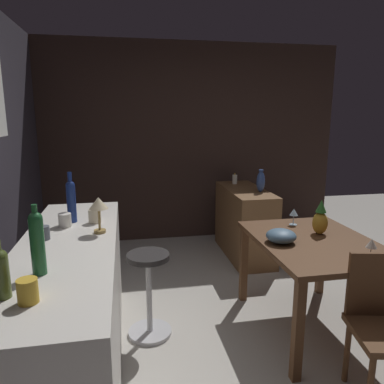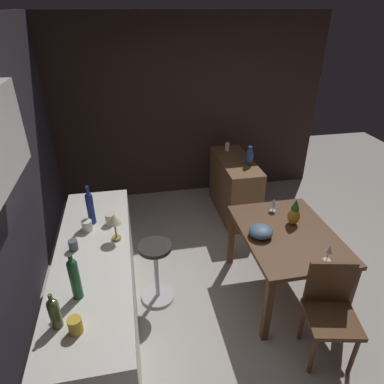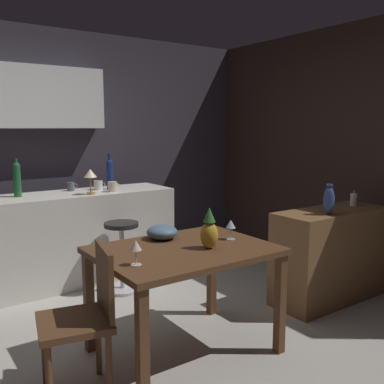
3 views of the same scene
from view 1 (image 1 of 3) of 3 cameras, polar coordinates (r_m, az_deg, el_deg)
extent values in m
plane|color=#B7B2A8|center=(3.02, 11.55, -22.02)|extent=(9.00, 9.00, 0.00)
cube|color=#33231E|center=(4.91, -2.40, 7.62)|extent=(0.10, 4.40, 2.60)
cube|color=#56351E|center=(2.96, 18.76, -7.50)|extent=(1.16, 0.87, 0.04)
cube|color=#56351E|center=(2.53, 16.26, -20.16)|extent=(0.06, 0.06, 0.70)
cube|color=#56351E|center=(3.40, 8.11, -11.10)|extent=(0.06, 0.06, 0.70)
cube|color=#56351E|center=(3.70, 19.60, -9.71)|extent=(0.06, 0.06, 0.70)
cube|color=silver|center=(2.58, -18.39, -17.02)|extent=(2.10, 0.60, 0.90)
cube|color=brown|center=(4.42, 8.22, -4.75)|extent=(1.10, 0.44, 0.82)
cube|color=#56351E|center=(2.57, 27.21, -12.94)|extent=(0.11, 0.38, 0.43)
cylinder|color=#56351E|center=(2.70, 23.13, -22.00)|extent=(0.04, 0.04, 0.42)
cylinder|color=#262323|center=(2.77, -6.90, -10.00)|extent=(0.32, 0.32, 0.04)
cylinder|color=silver|center=(2.91, -6.74, -15.88)|extent=(0.04, 0.04, 0.62)
cylinder|color=silver|center=(3.06, -6.59, -20.95)|extent=(0.34, 0.34, 0.03)
cylinder|color=silver|center=(3.29, 15.56, -4.93)|extent=(0.07, 0.07, 0.00)
cylinder|color=silver|center=(3.28, 15.60, -4.22)|extent=(0.01, 0.01, 0.08)
cone|color=silver|center=(3.26, 15.67, -3.04)|extent=(0.07, 0.07, 0.06)
cylinder|color=silver|center=(2.69, 26.09, -9.60)|extent=(0.07, 0.07, 0.00)
cylinder|color=silver|center=(2.68, 26.18, -8.69)|extent=(0.01, 0.01, 0.09)
cone|color=silver|center=(2.65, 26.33, -7.21)|extent=(0.07, 0.07, 0.06)
ellipsoid|color=gold|center=(3.09, 19.43, -4.61)|extent=(0.12, 0.12, 0.18)
cone|color=#2D6B28|center=(3.05, 19.61, -2.09)|extent=(0.08, 0.08, 0.10)
ellipsoid|color=slate|center=(2.82, 13.79, -6.70)|extent=(0.22, 0.22, 0.10)
cylinder|color=#1E592D|center=(1.96, -23.03, -7.91)|extent=(0.07, 0.07, 0.29)
sphere|color=#1E592D|center=(1.92, -23.38, -3.89)|extent=(0.07, 0.07, 0.07)
cylinder|color=#1E592D|center=(1.90, -23.49, -2.56)|extent=(0.03, 0.03, 0.05)
cylinder|color=#475623|center=(1.80, -27.70, -11.80)|extent=(0.07, 0.07, 0.19)
cylinder|color=navy|center=(2.81, -18.36, -1.77)|extent=(0.07, 0.07, 0.27)
sphere|color=navy|center=(2.78, -18.55, 0.97)|extent=(0.07, 0.07, 0.07)
cylinder|color=navy|center=(2.77, -18.63, 2.18)|extent=(0.03, 0.03, 0.08)
cylinder|color=white|center=(2.73, -19.30, -4.19)|extent=(0.09, 0.09, 0.10)
torus|color=white|center=(2.78, -19.14, -3.78)|extent=(0.05, 0.01, 0.05)
cylinder|color=gold|center=(1.73, -24.36, -13.97)|extent=(0.09, 0.09, 0.11)
torus|color=gold|center=(1.77, -23.96, -13.05)|extent=(0.05, 0.01, 0.05)
cylinder|color=beige|center=(2.77, -15.00, -3.65)|extent=(0.09, 0.09, 0.10)
torus|color=beige|center=(2.82, -14.93, -3.24)|extent=(0.05, 0.01, 0.05)
cylinder|color=#515660|center=(2.50, -22.21, -5.96)|extent=(0.07, 0.07, 0.09)
torus|color=#515660|center=(2.55, -22.01, -5.53)|extent=(0.05, 0.01, 0.05)
cylinder|color=#A58447|center=(2.54, -14.23, -5.98)|extent=(0.08, 0.08, 0.02)
cylinder|color=#A58447|center=(2.51, -14.33, -4.17)|extent=(0.02, 0.02, 0.15)
cone|color=beige|center=(2.48, -14.46, -1.67)|extent=(0.13, 0.13, 0.08)
cylinder|color=white|center=(4.63, 6.71, 1.99)|extent=(0.06, 0.06, 0.11)
ellipsoid|color=yellow|center=(4.62, 6.73, 2.82)|extent=(0.01, 0.01, 0.03)
ellipsoid|color=#334C8C|center=(4.16, 10.71, 1.59)|extent=(0.09, 0.09, 0.24)
cylinder|color=#334C8C|center=(4.14, 10.78, 3.34)|extent=(0.05, 0.05, 0.02)
camera|label=2|loc=(0.96, 180.00, 77.95)|focal=31.76mm
camera|label=3|loc=(3.86, 66.67, 2.75)|focal=40.57mm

